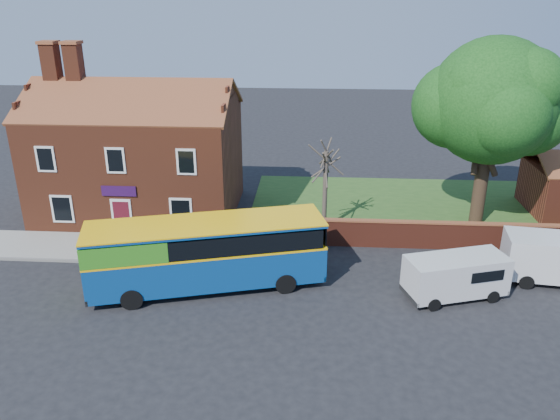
{
  "coord_description": "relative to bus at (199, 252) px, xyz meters",
  "views": [
    {
      "loc": [
        4.09,
        -21.0,
        13.4
      ],
      "look_at": [
        2.35,
        5.0,
        2.87
      ],
      "focal_mm": 35.0,
      "sensor_mm": 36.0,
      "label": 1
    }
  ],
  "objects": [
    {
      "name": "boundary_wall",
      "position": [
        14.27,
        5.17,
        -1.1
      ],
      "size": [
        22.0,
        0.38,
        1.6
      ],
      "color": "maroon",
      "rests_on": "ground"
    },
    {
      "name": "shop_building",
      "position": [
        -5.75,
        9.67,
        1.5
      ],
      "size": [
        12.3,
        8.13,
        10.5
      ],
      "color": "brown",
      "rests_on": "ground"
    },
    {
      "name": "ground",
      "position": [
        1.27,
        -1.83,
        -1.91
      ],
      "size": [
        120.0,
        120.0,
        0.0
      ],
      "primitive_type": "plane",
      "color": "black",
      "rests_on": "ground"
    },
    {
      "name": "kerb",
      "position": [
        -5.73,
        2.17,
        -1.84
      ],
      "size": [
        18.0,
        0.15,
        0.14
      ],
      "primitive_type": "cube",
      "color": "slate",
      "rests_on": "ground"
    },
    {
      "name": "grass_strip",
      "position": [
        14.27,
        11.17,
        -1.89
      ],
      "size": [
        26.0,
        12.0,
        0.04
      ],
      "primitive_type": "cube",
      "color": "#426B28",
      "rests_on": "ground"
    },
    {
      "name": "bare_tree",
      "position": [
        6.0,
        7.42,
        0.81
      ],
      "size": [
        1.99,
        2.37,
        5.3
      ],
      "color": "#4C4238",
      "rests_on": "ground"
    },
    {
      "name": "bus",
      "position": [
        0.0,
        0.0,
        0.0
      ],
      "size": [
        11.45,
        5.64,
        3.38
      ],
      "rotation": [
        0.0,
        0.0,
        0.27
      ],
      "color": "navy",
      "rests_on": "ground"
    },
    {
      "name": "large_tree",
      "position": [
        15.45,
        9.13,
        5.4
      ],
      "size": [
        9.16,
        7.25,
        11.17
      ],
      "color": "black",
      "rests_on": "ground"
    },
    {
      "name": "van_near",
      "position": [
        12.02,
        -0.06,
        -0.77
      ],
      "size": [
        4.99,
        3.16,
        2.04
      ],
      "rotation": [
        0.0,
        0.0,
        0.3
      ],
      "color": "silver",
      "rests_on": "ground"
    },
    {
      "name": "pavement",
      "position": [
        -5.73,
        3.92,
        -1.85
      ],
      "size": [
        18.0,
        3.5,
        0.12
      ],
      "primitive_type": "cube",
      "color": "gray",
      "rests_on": "ground"
    }
  ]
}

